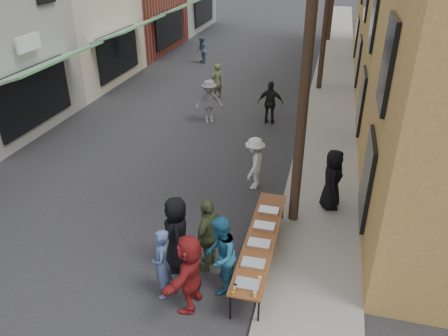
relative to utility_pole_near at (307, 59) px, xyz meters
The scene contains 24 objects.
ground 6.91m from the utility_pole_near, 145.10° to the right, with size 120.00×120.00×0.00m, color #28282B.
sidewalk 12.82m from the utility_pole_near, 86.66° to the left, with size 2.20×60.00×0.10m, color gray.
utility_pole_near is the anchor object (origin of this frame).
serving_table 4.29m from the utility_pole_near, 106.55° to the right, with size 0.70×4.00×0.75m.
catering_tray_sausage 5.19m from the utility_pole_near, 99.12° to the right, with size 0.50×0.33×0.08m, color maroon.
catering_tray_foil_b 4.77m from the utility_pole_near, 101.09° to the right, with size 0.50×0.33×0.08m, color #B2B2B7.
catering_tray_buns 4.37m from the utility_pole_near, 104.43° to the right, with size 0.50×0.33×0.08m, color tan.
catering_tray_foil_d 4.06m from the utility_pole_near, 110.53° to the right, with size 0.50×0.33×0.08m, color #B2B2B7.
catering_tray_buns_end 3.85m from the utility_pole_near, 124.51° to the right, with size 0.50×0.33×0.08m, color tan.
condiment_jar_a 5.43m from the utility_pole_near, 101.57° to the right, with size 0.07×0.07×0.08m, color #A57F26.
condiment_jar_b 5.36m from the utility_pole_near, 101.87° to the right, with size 0.07×0.07×0.08m, color #A57F26.
condiment_jar_c 5.29m from the utility_pole_near, 102.18° to the right, with size 0.07×0.07×0.08m, color #A57F26.
cup_stack 5.34m from the utility_pole_near, 95.59° to the right, with size 0.08×0.08×0.12m, color tan.
guest_front_a 5.01m from the utility_pole_near, 133.49° to the right, with size 0.93×0.60×1.90m, color black.
guest_front_b 5.61m from the utility_pole_near, 125.28° to the right, with size 0.61×0.40×1.67m, color #495E8D.
guest_front_c 4.84m from the utility_pole_near, 113.33° to the right, with size 0.90×0.70×1.85m, color #22688E.
guest_front_d 4.21m from the utility_pole_near, 131.96° to the left, with size 1.09×0.63×1.68m, color silver.
guest_front_e 4.62m from the utility_pole_near, 126.17° to the right, with size 1.09×0.45×1.86m, color #515C35.
guest_queue_back 5.42m from the utility_pole_near, 115.98° to the right, with size 1.65×0.53×1.78m, color maroon.
server 3.73m from the utility_pole_near, 42.28° to the left, with size 0.87×0.57×1.78m, color black.
passerby_left 8.47m from the utility_pole_near, 123.39° to the left, with size 1.18×0.68×1.83m, color slate.
passerby_mid 7.99m from the utility_pole_near, 104.06° to the left, with size 1.06×0.44×1.80m, color black.
passerby_right 11.14m from the utility_pole_near, 116.50° to the left, with size 0.61×0.40×1.68m, color #5F6E3F.
passerby_far 17.58m from the utility_pole_near, 115.14° to the left, with size 0.78×0.60×1.60m, color #41617E.
Camera 1 is at (4.89, -7.12, 6.99)m, focal length 35.00 mm.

